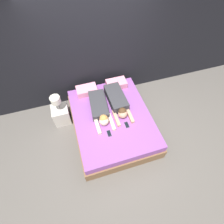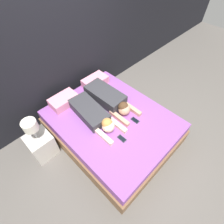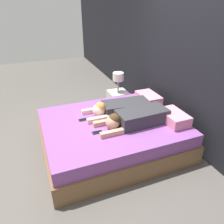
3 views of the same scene
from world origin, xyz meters
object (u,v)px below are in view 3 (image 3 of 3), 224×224
(pillow_head_right, at_px, (174,117))
(cell_phone_left, at_px, (83,120))
(pillow_head_left, at_px, (148,98))
(nightstand, at_px, (118,99))
(person_left, at_px, (119,108))
(person_right, at_px, (135,118))
(bed, at_px, (112,134))
(cell_phone_right, at_px, (97,132))

(pillow_head_right, xyz_separation_m, cell_phone_left, (-0.56, -1.24, -0.07))
(pillow_head_left, distance_m, nightstand, 0.82)
(pillow_head_left, height_order, person_left, person_left)
(cell_phone_left, bearing_deg, person_left, 92.94)
(person_left, distance_m, nightstand, 0.99)
(person_left, relative_size, cell_phone_left, 7.60)
(pillow_head_left, height_order, person_right, person_right)
(cell_phone_left, xyz_separation_m, nightstand, (-0.90, 0.96, -0.21))
(bed, relative_size, nightstand, 2.45)
(person_right, bearing_deg, pillow_head_left, 136.25)
(person_right, xyz_separation_m, cell_phone_left, (-0.40, -0.68, -0.10))
(cell_phone_left, relative_size, cell_phone_right, 1.00)
(cell_phone_left, distance_m, nightstand, 1.34)
(person_left, bearing_deg, cell_phone_right, -48.86)
(bed, distance_m, cell_phone_left, 0.51)
(cell_phone_left, bearing_deg, pillow_head_right, 65.80)
(pillow_head_left, bearing_deg, nightstand, -159.10)
(cell_phone_right, bearing_deg, pillow_head_left, 117.62)
(bed, height_order, pillow_head_left, pillow_head_left)
(pillow_head_right, bearing_deg, person_right, -105.54)
(pillow_head_left, relative_size, nightstand, 0.56)
(bed, distance_m, person_right, 0.50)
(pillow_head_right, bearing_deg, bed, -113.84)
(person_left, distance_m, cell_phone_right, 0.68)
(bed, xyz_separation_m, cell_phone_left, (-0.18, -0.40, 0.25))
(bed, relative_size, person_left, 1.91)
(cell_phone_left, bearing_deg, nightstand, 133.25)
(cell_phone_left, height_order, cell_phone_right, same)
(cell_phone_right, bearing_deg, cell_phone_left, -168.33)
(pillow_head_right, distance_m, person_right, 0.58)
(pillow_head_right, height_order, person_right, person_right)
(cell_phone_left, bearing_deg, cell_phone_right, 11.67)
(pillow_head_left, distance_m, person_left, 0.66)
(cell_phone_left, height_order, nightstand, nightstand)
(nightstand, bearing_deg, person_right, -12.39)
(cell_phone_left, relative_size, nightstand, 0.17)
(pillow_head_left, xyz_separation_m, cell_phone_right, (0.60, -1.15, -0.07))
(bed, bearing_deg, pillow_head_right, 66.16)
(person_left, height_order, nightstand, nightstand)
(pillow_head_right, bearing_deg, nightstand, -169.36)
(cell_phone_right, bearing_deg, bed, 126.61)
(bed, bearing_deg, cell_phone_right, -53.39)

